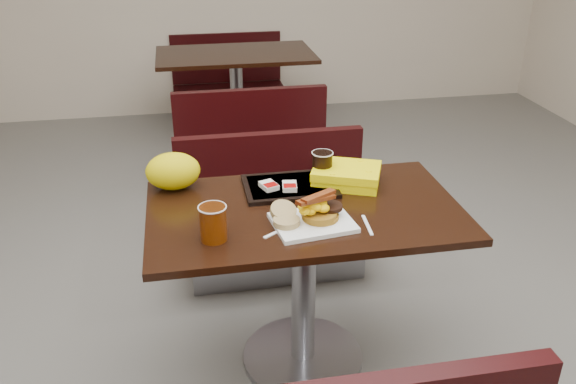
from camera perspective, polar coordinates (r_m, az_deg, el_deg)
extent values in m
cube|color=slate|center=(2.73, 1.40, -15.59)|extent=(6.00, 7.00, 0.01)
cube|color=white|center=(2.18, 2.36, -2.92)|extent=(0.31, 0.26, 0.02)
cylinder|color=#9A6919|center=(2.19, 3.10, -2.16)|extent=(0.17, 0.17, 0.03)
cylinder|color=black|center=(2.20, 4.04, -1.39)|extent=(0.10, 0.10, 0.01)
ellipsoid|color=#FFBE05|center=(2.16, 2.31, -1.40)|extent=(0.11, 0.09, 0.05)
cylinder|color=tan|center=(2.15, -0.15, -2.83)|extent=(0.12, 0.12, 0.02)
cylinder|color=tan|center=(2.20, -0.45, -1.81)|extent=(0.12, 0.12, 0.06)
cylinder|color=#802D04|center=(2.08, -7.13, -2.97)|extent=(0.09, 0.09, 0.13)
cube|color=white|center=(2.20, 7.56, -3.13)|extent=(0.02, 0.15, 0.00)
cube|color=#8C0504|center=(2.37, -0.65, -0.55)|extent=(0.05, 0.04, 0.01)
cube|color=black|center=(2.45, 0.18, 0.54)|extent=(0.37, 0.27, 0.02)
cube|color=silver|center=(2.41, -1.84, 0.61)|extent=(0.08, 0.09, 0.02)
cube|color=silver|center=(2.41, 0.15, 0.54)|extent=(0.07, 0.08, 0.02)
cylinder|color=black|center=(2.49, 3.27, 2.56)|extent=(0.09, 0.09, 0.11)
cube|color=#F9E504|center=(2.49, 5.57, 1.59)|extent=(0.33, 0.29, 0.07)
ellipsoid|color=#F6E608|center=(2.47, -10.89, 1.96)|extent=(0.24, 0.18, 0.15)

